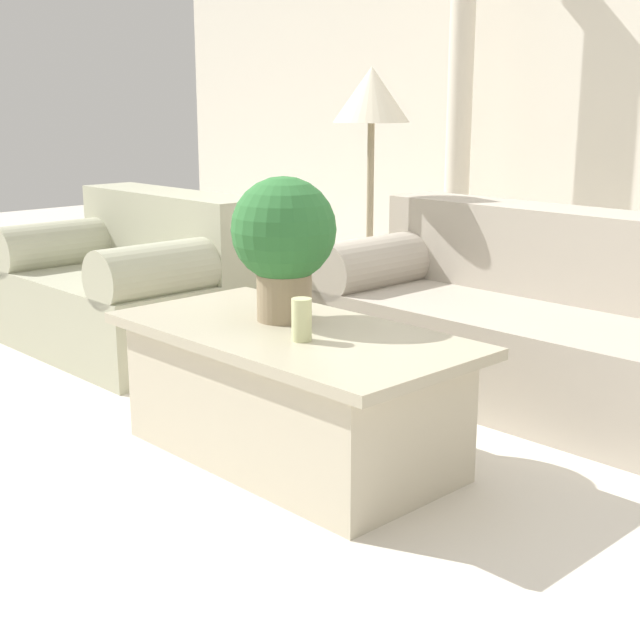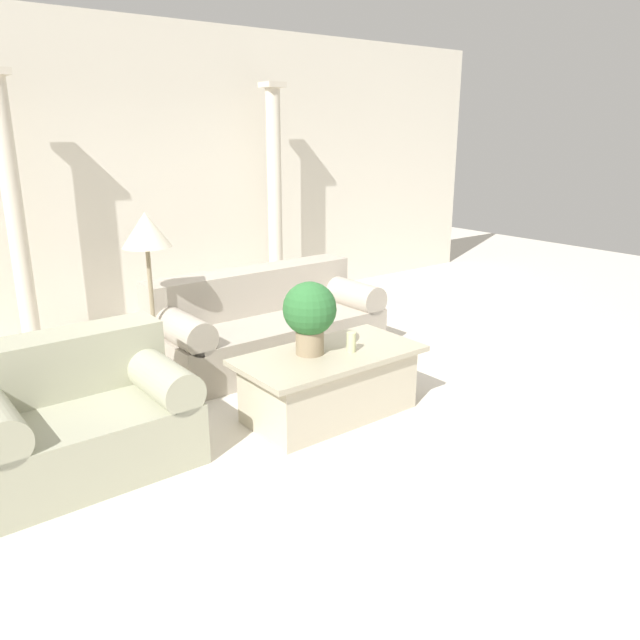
{
  "view_description": "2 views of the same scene",
  "coord_description": "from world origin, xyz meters",
  "px_view_note": "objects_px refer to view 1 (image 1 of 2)",
  "views": [
    {
      "loc": [
        2.25,
        -2.5,
        1.32
      ],
      "look_at": [
        -0.17,
        -0.17,
        0.48
      ],
      "focal_mm": 50.0,
      "sensor_mm": 36.0,
      "label": 1
    },
    {
      "loc": [
        -2.83,
        -3.79,
        2.1
      ],
      "look_at": [
        0.02,
        -0.13,
        0.67
      ],
      "focal_mm": 35.0,
      "sensor_mm": 36.0,
      "label": 2
    }
  ],
  "objects_px": {
    "sofa_long": "(554,325)",
    "loveseat": "(137,284)",
    "potted_plant": "(284,237)",
    "floor_lamp": "(371,111)",
    "coffee_table": "(291,393)"
  },
  "relations": [
    {
      "from": "potted_plant",
      "to": "floor_lamp",
      "type": "height_order",
      "value": "floor_lamp"
    },
    {
      "from": "potted_plant",
      "to": "loveseat",
      "type": "bearing_deg",
      "value": 167.56
    },
    {
      "from": "potted_plant",
      "to": "floor_lamp",
      "type": "xyz_separation_m",
      "value": [
        -0.69,
        1.21,
        0.44
      ]
    },
    {
      "from": "sofa_long",
      "to": "loveseat",
      "type": "bearing_deg",
      "value": -156.29
    },
    {
      "from": "sofa_long",
      "to": "loveseat",
      "type": "height_order",
      "value": "same"
    },
    {
      "from": "sofa_long",
      "to": "potted_plant",
      "type": "distance_m",
      "value": 1.39
    },
    {
      "from": "potted_plant",
      "to": "coffee_table",
      "type": "bearing_deg",
      "value": -32.31
    },
    {
      "from": "coffee_table",
      "to": "floor_lamp",
      "type": "relative_size",
      "value": 0.95
    },
    {
      "from": "potted_plant",
      "to": "sofa_long",
      "type": "bearing_deg",
      "value": 71.4
    },
    {
      "from": "coffee_table",
      "to": "potted_plant",
      "type": "bearing_deg",
      "value": 147.69
    },
    {
      "from": "loveseat",
      "to": "sofa_long",
      "type": "bearing_deg",
      "value": 23.71
    },
    {
      "from": "loveseat",
      "to": "potted_plant",
      "type": "xyz_separation_m",
      "value": [
        1.6,
        -0.35,
        0.47
      ]
    },
    {
      "from": "coffee_table",
      "to": "potted_plant",
      "type": "height_order",
      "value": "potted_plant"
    },
    {
      "from": "loveseat",
      "to": "coffee_table",
      "type": "bearing_deg",
      "value": -14.05
    },
    {
      "from": "loveseat",
      "to": "coffee_table",
      "type": "xyz_separation_m",
      "value": [
        1.72,
        -0.43,
        -0.09
      ]
    }
  ]
}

